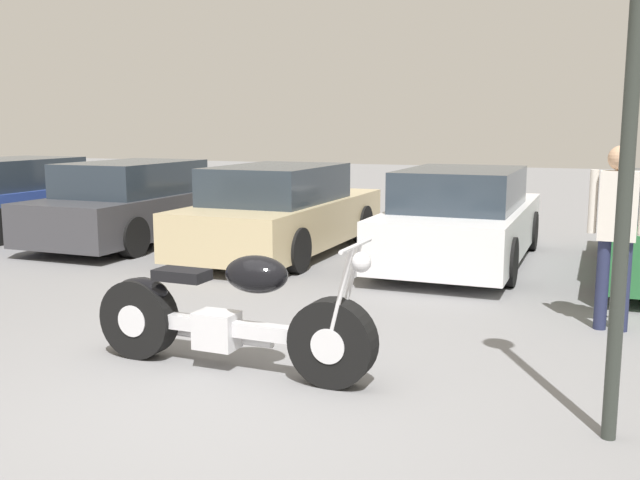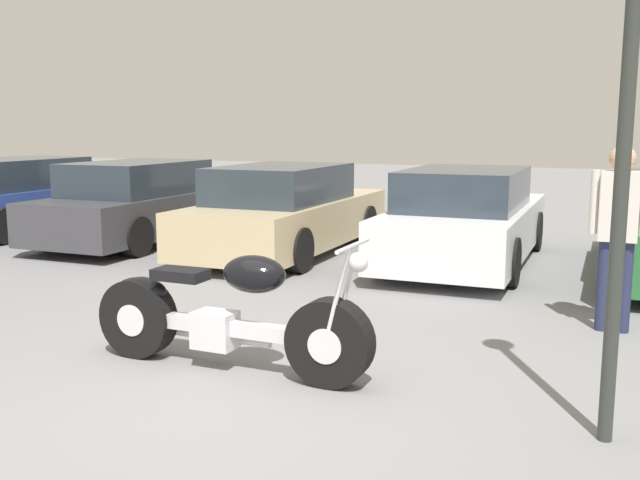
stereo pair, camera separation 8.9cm
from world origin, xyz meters
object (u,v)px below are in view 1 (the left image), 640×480
Objects in this scene: person_standing at (617,221)px; parked_car_white at (463,219)px; motorcycle at (228,317)px; parked_car_blue at (20,197)px; lamp_post at (634,60)px; parked_car_champagne at (283,212)px; parked_car_dark_grey at (140,204)px.

parked_car_white is at bearing 124.41° from person_standing.
parked_car_blue reaches higher than motorcycle.
lamp_post reaches higher than person_standing.
parked_car_champagne is 7.20m from lamp_post.
person_standing reaches higher than motorcycle.
motorcycle is at bearing 175.19° from lamp_post.
parked_car_blue and parked_car_dark_grey have the same top height.
parked_car_dark_grey is 1.00× the size of parked_car_champagne.
person_standing is at bearing 89.61° from lamp_post.
motorcycle is 8.92m from parked_car_blue.
motorcycle is at bearing -35.84° from parked_car_blue.
parked_car_champagne is 2.53× the size of person_standing.
parked_car_champagne is (2.71, -0.14, 0.00)m from parked_car_dark_grey.
parked_car_blue is at bearing 177.60° from parked_car_champagne.
lamp_post is (4.65, -5.23, 1.69)m from parked_car_champagne.
parked_car_blue and parked_car_white have the same top height.
motorcycle is 6.84m from parked_car_dark_grey.
parked_car_champagne is at bearing 150.49° from person_standing.
motorcycle is at bearing -140.56° from person_standing.
parked_car_white is (0.90, 5.21, 0.20)m from motorcycle.
parked_car_blue is at bearing 151.53° from lamp_post.
lamp_post reaches higher than parked_car_white.
lamp_post is at bearing -48.37° from parked_car_champagne.
parked_car_champagne reaches higher than motorcycle.
parked_car_white is (2.71, 0.22, 0.00)m from parked_car_champagne.
parked_car_champagne is (-1.81, 5.00, 0.20)m from motorcycle.
parked_car_champagne is 2.72m from parked_car_white.
parked_car_blue is (-7.23, 5.22, 0.20)m from motorcycle.
motorcycle is 0.55× the size of parked_car_champagne.
lamp_post is 2.88m from person_standing.
parked_car_dark_grey and parked_car_champagne have the same top height.
motorcycle is 0.72× the size of lamp_post.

